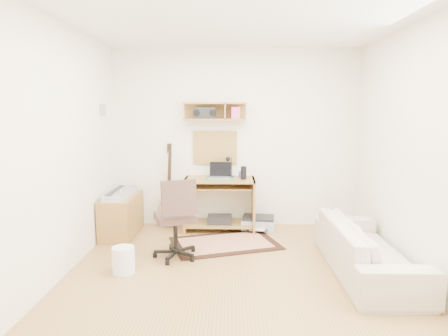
{
  "coord_description": "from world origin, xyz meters",
  "views": [
    {
      "loc": [
        -0.05,
        -3.82,
        1.7
      ],
      "look_at": [
        -0.15,
        1.05,
        1.0
      ],
      "focal_mm": 31.64,
      "sensor_mm": 36.0,
      "label": 1
    }
  ],
  "objects_px": {
    "desk": "(220,204)",
    "sofa": "(367,240)",
    "task_chair": "(175,218)",
    "printer": "(258,223)",
    "cabinet": "(121,215)"
  },
  "relations": [
    {
      "from": "desk",
      "to": "sofa",
      "type": "distance_m",
      "value": 2.2
    },
    {
      "from": "task_chair",
      "to": "printer",
      "type": "distance_m",
      "value": 1.6
    },
    {
      "from": "desk",
      "to": "printer",
      "type": "height_order",
      "value": "desk"
    },
    {
      "from": "sofa",
      "to": "task_chair",
      "type": "bearing_deg",
      "value": 79.64
    },
    {
      "from": "task_chair",
      "to": "desk",
      "type": "bearing_deg",
      "value": 45.23
    },
    {
      "from": "desk",
      "to": "sofa",
      "type": "xyz_separation_m",
      "value": [
        1.61,
        -1.5,
        -0.02
      ]
    },
    {
      "from": "printer",
      "to": "sofa",
      "type": "bearing_deg",
      "value": -48.57
    },
    {
      "from": "task_chair",
      "to": "cabinet",
      "type": "relative_size",
      "value": 1.07
    },
    {
      "from": "desk",
      "to": "cabinet",
      "type": "xyz_separation_m",
      "value": [
        -1.35,
        -0.27,
        -0.1
      ]
    },
    {
      "from": "printer",
      "to": "sofa",
      "type": "height_order",
      "value": "sofa"
    },
    {
      "from": "task_chair",
      "to": "sofa",
      "type": "xyz_separation_m",
      "value": [
        2.09,
        -0.38,
        -0.12
      ]
    },
    {
      "from": "printer",
      "to": "sofa",
      "type": "xyz_separation_m",
      "value": [
        1.05,
        -1.53,
        0.27
      ]
    },
    {
      "from": "desk",
      "to": "printer",
      "type": "bearing_deg",
      "value": 3.03
    },
    {
      "from": "desk",
      "to": "printer",
      "type": "xyz_separation_m",
      "value": [
        0.56,
        0.03,
        -0.29
      ]
    },
    {
      "from": "desk",
      "to": "cabinet",
      "type": "distance_m",
      "value": 1.38
    }
  ]
}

